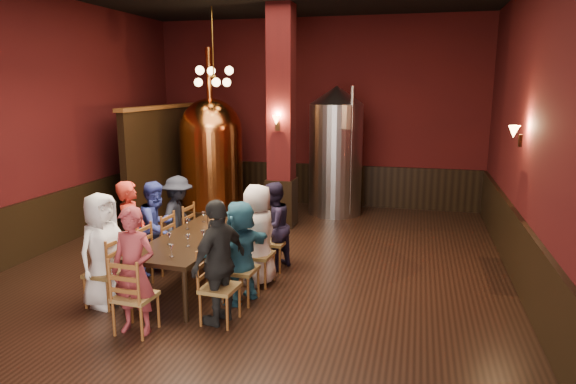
% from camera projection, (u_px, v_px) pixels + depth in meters
% --- Properties ---
extents(room, '(10.00, 10.02, 4.50)m').
position_uv_depth(room, '(253.00, 131.00, 7.75)').
color(room, black).
rests_on(room, ground).
extents(wainscot_right, '(0.08, 9.90, 1.00)m').
position_uv_depth(wainscot_right, '(524.00, 262.00, 7.15)').
color(wainscot_right, black).
rests_on(wainscot_right, ground).
extents(wainscot_back, '(7.90, 0.08, 1.00)m').
position_uv_depth(wainscot_back, '(316.00, 184.00, 12.81)').
color(wainscot_back, black).
rests_on(wainscot_back, ground).
extents(wainscot_left, '(0.08, 9.90, 1.00)m').
position_uv_depth(wainscot_left, '(41.00, 225.00, 9.06)').
color(wainscot_left, black).
rests_on(wainscot_left, ground).
extents(column, '(0.58, 0.58, 4.50)m').
position_uv_depth(column, '(281.00, 119.00, 10.48)').
color(column, '#430E0E').
rests_on(column, ground).
extents(partition, '(0.22, 3.50, 2.40)m').
position_uv_depth(partition, '(164.00, 162.00, 11.77)').
color(partition, black).
rests_on(partition, ground).
extents(pendant_cluster, '(0.90, 0.90, 1.70)m').
position_uv_depth(pendant_cluster, '(214.00, 76.00, 10.76)').
color(pendant_cluster, '#A57226').
rests_on(pendant_cluster, room).
extents(sconce_wall, '(0.20, 0.20, 0.36)m').
position_uv_depth(sconce_wall, '(521.00, 135.00, 7.58)').
color(sconce_wall, black).
rests_on(sconce_wall, room).
extents(sconce_column, '(0.20, 0.20, 0.36)m').
position_uv_depth(sconce_column, '(278.00, 122.00, 10.20)').
color(sconce_column, black).
rests_on(sconce_column, column).
extents(dining_table, '(1.14, 2.46, 0.75)m').
position_uv_depth(dining_table, '(196.00, 241.00, 7.52)').
color(dining_table, black).
rests_on(dining_table, ground).
extents(chair_0, '(0.49, 0.49, 0.92)m').
position_uv_depth(chair_0, '(104.00, 272.00, 6.89)').
color(chair_0, brown).
rests_on(chair_0, ground).
extents(person_0, '(0.66, 0.86, 1.55)m').
position_uv_depth(person_0, '(103.00, 250.00, 6.82)').
color(person_0, white).
rests_on(person_0, ground).
extents(chair_1, '(0.49, 0.49, 0.92)m').
position_uv_depth(chair_1, '(134.00, 257.00, 7.51)').
color(chair_1, brown).
rests_on(chair_1, ground).
extents(person_1, '(0.51, 0.65, 1.59)m').
position_uv_depth(person_1, '(132.00, 235.00, 7.44)').
color(person_1, '#B52B1F').
rests_on(person_1, ground).
extents(chair_2, '(0.49, 0.49, 0.92)m').
position_uv_depth(chair_2, '(158.00, 244.00, 8.13)').
color(chair_2, brown).
rests_on(chair_2, ground).
extents(person_2, '(0.45, 0.76, 1.47)m').
position_uv_depth(person_2, '(157.00, 227.00, 8.07)').
color(person_2, navy).
rests_on(person_2, ground).
extents(chair_3, '(0.49, 0.49, 0.92)m').
position_uv_depth(chair_3, '(179.00, 232.00, 8.75)').
color(chair_3, brown).
rests_on(chair_3, ground).
extents(person_3, '(0.63, 0.98, 1.44)m').
position_uv_depth(person_3, '(178.00, 218.00, 8.70)').
color(person_3, black).
rests_on(person_3, ground).
extents(chair_4, '(0.49, 0.49, 0.92)m').
position_uv_depth(chair_4, '(220.00, 287.00, 6.38)').
color(chair_4, brown).
rests_on(chair_4, ground).
extents(person_4, '(0.67, 1.00, 1.58)m').
position_uv_depth(person_4, '(219.00, 262.00, 6.31)').
color(person_4, black).
rests_on(person_4, ground).
extents(chair_5, '(0.49, 0.49, 0.92)m').
position_uv_depth(chair_5, '(241.00, 269.00, 7.01)').
color(chair_5, brown).
rests_on(chair_5, ground).
extents(person_5, '(0.93, 1.37, 1.42)m').
position_uv_depth(person_5, '(240.00, 252.00, 6.95)').
color(person_5, teal).
rests_on(person_5, ground).
extents(chair_6, '(0.49, 0.49, 0.92)m').
position_uv_depth(chair_6, '(258.00, 254.00, 7.62)').
color(chair_6, brown).
rests_on(chair_6, ground).
extents(person_6, '(0.74, 0.88, 1.52)m').
position_uv_depth(person_6, '(258.00, 235.00, 7.56)').
color(person_6, silver).
rests_on(person_6, ground).
extents(chair_7, '(0.49, 0.49, 0.92)m').
position_uv_depth(chair_7, '(273.00, 241.00, 8.25)').
color(chair_7, brown).
rests_on(chair_7, ground).
extents(person_7, '(0.56, 0.77, 1.43)m').
position_uv_depth(person_7, '(273.00, 226.00, 8.19)').
color(person_7, black).
rests_on(person_7, ground).
extents(chair_8, '(0.49, 0.49, 0.92)m').
position_uv_depth(chair_8, '(135.00, 296.00, 6.12)').
color(chair_8, brown).
rests_on(chair_8, ground).
extents(person_8, '(0.57, 0.38, 1.55)m').
position_uv_depth(person_8, '(134.00, 271.00, 6.06)').
color(person_8, maroon).
rests_on(person_8, ground).
extents(copper_kettle, '(1.81, 1.81, 3.73)m').
position_uv_depth(copper_kettle, '(212.00, 155.00, 11.71)').
color(copper_kettle, black).
rests_on(copper_kettle, ground).
extents(steel_vessel, '(1.52, 1.52, 2.91)m').
position_uv_depth(steel_vessel, '(336.00, 151.00, 11.64)').
color(steel_vessel, '#B2B2B7').
rests_on(steel_vessel, ground).
extents(rose_vase, '(0.19, 0.19, 0.32)m').
position_uv_depth(rose_vase, '(217.00, 207.00, 8.43)').
color(rose_vase, white).
rests_on(rose_vase, dining_table).
extents(wine_glass_0, '(0.07, 0.07, 0.17)m').
position_uv_depth(wine_glass_0, '(188.00, 241.00, 7.03)').
color(wine_glass_0, white).
rests_on(wine_glass_0, dining_table).
extents(wine_glass_1, '(0.07, 0.07, 0.17)m').
position_uv_depth(wine_glass_1, '(203.00, 236.00, 7.24)').
color(wine_glass_1, white).
rests_on(wine_glass_1, dining_table).
extents(wine_glass_2, '(0.07, 0.07, 0.17)m').
position_uv_depth(wine_glass_2, '(213.00, 225.00, 7.80)').
color(wine_glass_2, white).
rests_on(wine_glass_2, dining_table).
extents(wine_glass_3, '(0.07, 0.07, 0.17)m').
position_uv_depth(wine_glass_3, '(204.00, 217.00, 8.30)').
color(wine_glass_3, white).
rests_on(wine_glass_3, dining_table).
extents(wine_glass_4, '(0.07, 0.07, 0.17)m').
position_uv_depth(wine_glass_4, '(171.00, 251.00, 6.60)').
color(wine_glass_4, white).
rests_on(wine_glass_4, dining_table).
extents(wine_glass_5, '(0.07, 0.07, 0.17)m').
position_uv_depth(wine_glass_5, '(187.00, 224.00, 7.88)').
color(wine_glass_5, white).
rests_on(wine_glass_5, dining_table).
extents(wine_glass_6, '(0.07, 0.07, 0.17)m').
position_uv_depth(wine_glass_6, '(169.00, 239.00, 7.12)').
color(wine_glass_6, white).
rests_on(wine_glass_6, dining_table).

